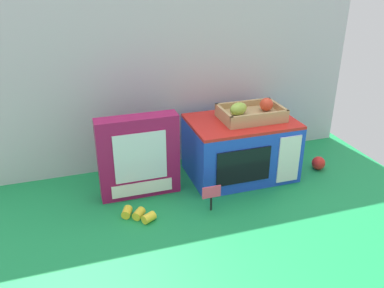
{
  "coord_description": "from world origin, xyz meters",
  "views": [
    {
      "loc": [
        -0.44,
        -1.35,
        0.84
      ],
      "look_at": [
        0.0,
        0.01,
        0.18
      ],
      "focal_mm": 37.95,
      "sensor_mm": 36.0,
      "label": 1
    }
  ],
  "objects_px": {
    "price_sign": "(211,195)",
    "loose_toy_banana": "(138,214)",
    "toy_microwave": "(240,148)",
    "food_groups_crate": "(251,113)",
    "cookie_set_box": "(139,157)",
    "loose_toy_apple": "(318,163)"
  },
  "relations": [
    {
      "from": "price_sign",
      "to": "loose_toy_banana",
      "type": "bearing_deg",
      "value": 172.92
    },
    {
      "from": "toy_microwave",
      "to": "food_groups_crate",
      "type": "distance_m",
      "value": 0.15
    },
    {
      "from": "cookie_set_box",
      "to": "toy_microwave",
      "type": "bearing_deg",
      "value": 3.63
    },
    {
      "from": "cookie_set_box",
      "to": "loose_toy_banana",
      "type": "distance_m",
      "value": 0.22
    },
    {
      "from": "price_sign",
      "to": "food_groups_crate",
      "type": "bearing_deg",
      "value": 41.72
    },
    {
      "from": "cookie_set_box",
      "to": "price_sign",
      "type": "xyz_separation_m",
      "value": [
        0.22,
        -0.19,
        -0.09
      ]
    },
    {
      "from": "loose_toy_apple",
      "to": "toy_microwave",
      "type": "bearing_deg",
      "value": 168.89
    },
    {
      "from": "loose_toy_banana",
      "to": "loose_toy_apple",
      "type": "xyz_separation_m",
      "value": [
        0.81,
        0.12,
        0.01
      ]
    },
    {
      "from": "toy_microwave",
      "to": "cookie_set_box",
      "type": "relative_size",
      "value": 1.32
    },
    {
      "from": "cookie_set_box",
      "to": "loose_toy_banana",
      "type": "height_order",
      "value": "cookie_set_box"
    },
    {
      "from": "cookie_set_box",
      "to": "loose_toy_banana",
      "type": "xyz_separation_m",
      "value": [
        -0.04,
        -0.16,
        -0.14
      ]
    },
    {
      "from": "loose_toy_banana",
      "to": "loose_toy_apple",
      "type": "bearing_deg",
      "value": 8.34
    },
    {
      "from": "food_groups_crate",
      "to": "cookie_set_box",
      "type": "height_order",
      "value": "food_groups_crate"
    },
    {
      "from": "food_groups_crate",
      "to": "loose_toy_banana",
      "type": "distance_m",
      "value": 0.6
    },
    {
      "from": "food_groups_crate",
      "to": "cookie_set_box",
      "type": "xyz_separation_m",
      "value": [
        -0.47,
        -0.03,
        -0.11
      ]
    },
    {
      "from": "cookie_set_box",
      "to": "price_sign",
      "type": "bearing_deg",
      "value": -41.1
    },
    {
      "from": "loose_toy_apple",
      "to": "price_sign",
      "type": "bearing_deg",
      "value": -164.6
    },
    {
      "from": "food_groups_crate",
      "to": "loose_toy_apple",
      "type": "bearing_deg",
      "value": -12.77
    },
    {
      "from": "cookie_set_box",
      "to": "loose_toy_banana",
      "type": "bearing_deg",
      "value": -104.82
    },
    {
      "from": "cookie_set_box",
      "to": "loose_toy_apple",
      "type": "bearing_deg",
      "value": -2.98
    },
    {
      "from": "food_groups_crate",
      "to": "price_sign",
      "type": "distance_m",
      "value": 0.39
    },
    {
      "from": "toy_microwave",
      "to": "cookie_set_box",
      "type": "xyz_separation_m",
      "value": [
        -0.43,
        -0.03,
        0.04
      ]
    }
  ]
}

